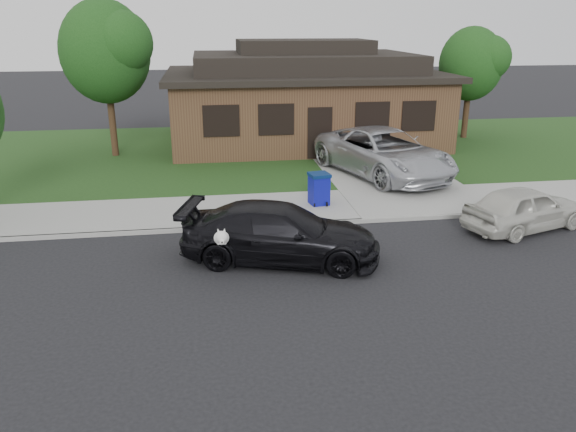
{
  "coord_description": "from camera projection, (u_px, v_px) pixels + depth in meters",
  "views": [
    {
      "loc": [
        -0.65,
        -11.43,
        5.58
      ],
      "look_at": [
        1.24,
        1.29,
        1.1
      ],
      "focal_mm": 35.0,
      "sensor_mm": 36.0,
      "label": 1
    }
  ],
  "objects": [
    {
      "name": "sedan",
      "position": [
        280.0,
        233.0,
        13.63
      ],
      "size": [
        5.18,
        3.2,
        1.4
      ],
      "rotation": [
        0.0,
        0.0,
        1.3
      ],
      "color": "black",
      "rests_on": "ground"
    },
    {
      "name": "tree_0",
      "position": [
        109.0,
        50.0,
        22.56
      ],
      "size": [
        3.78,
        3.6,
        6.34
      ],
      "color": "#332114",
      "rests_on": "ground"
    },
    {
      "name": "house",
      "position": [
        303.0,
        98.0,
        26.47
      ],
      "size": [
        12.6,
        8.6,
        4.65
      ],
      "color": "#422B1C",
      "rests_on": "ground"
    },
    {
      "name": "recycling_bin",
      "position": [
        319.0,
        189.0,
        17.53
      ],
      "size": [
        0.69,
        0.69,
        1.0
      ],
      "rotation": [
        0.0,
        0.0,
        0.17
      ],
      "color": "#0C108C",
      "rests_on": "sidewalk"
    },
    {
      "name": "curb",
      "position": [
        233.0,
        227.0,
        15.85
      ],
      "size": [
        60.0,
        0.12,
        0.12
      ],
      "primitive_type": "cube",
      "color": "gray",
      "rests_on": "ground"
    },
    {
      "name": "white_compact",
      "position": [
        525.0,
        208.0,
        15.69
      ],
      "size": [
        3.99,
        2.56,
        1.26
      ],
      "primitive_type": "imported",
      "rotation": [
        0.0,
        0.0,
        1.88
      ],
      "color": "beige",
      "rests_on": "ground"
    },
    {
      "name": "sidewalk",
      "position": [
        230.0,
        211.0,
        17.26
      ],
      "size": [
        60.0,
        3.0,
        0.12
      ],
      "primitive_type": "cube",
      "color": "gray",
      "rests_on": "ground"
    },
    {
      "name": "minivan",
      "position": [
        384.0,
        153.0,
        20.67
      ],
      "size": [
        4.63,
        6.71,
        1.7
      ],
      "primitive_type": "imported",
      "rotation": [
        0.0,
        0.0,
        0.33
      ],
      "color": "#BABDC2",
      "rests_on": "driveway"
    },
    {
      "name": "ground",
      "position": [
        242.0,
        283.0,
        12.61
      ],
      "size": [
        120.0,
        120.0,
        0.0
      ],
      "primitive_type": "plane",
      "color": "black",
      "rests_on": "ground"
    },
    {
      "name": "driveway",
      "position": [
        372.0,
        165.0,
        22.76
      ],
      "size": [
        4.5,
        13.0,
        0.14
      ],
      "primitive_type": "cube",
      "color": "gray",
      "rests_on": "ground"
    },
    {
      "name": "lawn",
      "position": [
        221.0,
        153.0,
        24.73
      ],
      "size": [
        60.0,
        13.0,
        0.13
      ],
      "primitive_type": "cube",
      "color": "#193814",
      "rests_on": "ground"
    },
    {
      "name": "tree_1",
      "position": [
        475.0,
        63.0,
        26.52
      ],
      "size": [
        3.15,
        3.0,
        5.25
      ],
      "color": "#332114",
      "rests_on": "ground"
    }
  ]
}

